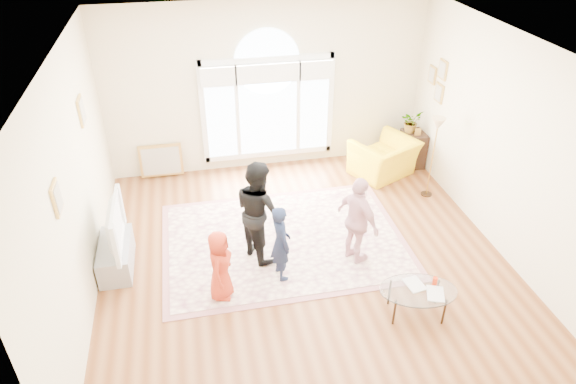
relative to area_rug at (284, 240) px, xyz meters
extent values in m
plane|color=brown|center=(0.21, -0.42, -0.01)|extent=(6.00, 6.00, 0.00)
plane|color=beige|center=(0.21, 2.58, 1.59)|extent=(6.00, 0.00, 6.00)
plane|color=beige|center=(0.21, -3.42, 1.59)|extent=(6.00, 0.00, 6.00)
plane|color=beige|center=(-2.79, -0.42, 1.59)|extent=(0.00, 6.00, 6.00)
plane|color=beige|center=(3.21, -0.42, 1.59)|extent=(0.00, 6.00, 6.00)
plane|color=white|center=(0.21, -0.42, 3.19)|extent=(6.00, 6.00, 0.00)
cube|color=white|center=(0.21, 2.54, 0.24)|extent=(2.50, 0.08, 0.10)
cube|color=white|center=(0.21, 2.54, 2.14)|extent=(2.50, 0.08, 0.10)
cube|color=white|center=(-1.01, 2.54, 1.19)|extent=(0.10, 0.08, 2.00)
cube|color=white|center=(1.43, 2.54, 1.19)|extent=(0.10, 0.08, 2.00)
cube|color=#C6E2FF|center=(-0.68, 2.54, 1.19)|extent=(0.55, 0.02, 1.80)
cube|color=#C6E2FF|center=(1.11, 2.54, 1.19)|extent=(0.55, 0.02, 1.80)
cube|color=#C6E2FF|center=(0.21, 2.54, 1.19)|extent=(1.10, 0.02, 1.80)
cylinder|color=#C6E2FF|center=(0.21, 2.54, 2.09)|extent=(1.20, 0.02, 1.20)
cube|color=white|center=(-0.37, 2.53, 1.19)|extent=(0.07, 0.04, 1.80)
cube|color=white|center=(0.80, 2.53, 1.19)|extent=(0.07, 0.04, 1.80)
cube|color=white|center=(-0.68, 2.46, 1.91)|extent=(0.65, 0.12, 0.35)
cube|color=white|center=(0.21, 2.46, 1.91)|extent=(1.20, 0.12, 0.35)
cube|color=white|center=(1.11, 2.46, 1.91)|extent=(0.65, 0.12, 0.35)
cube|color=tan|center=(-2.77, 0.88, 2.09)|extent=(0.03, 0.34, 0.40)
cube|color=#ADA38E|center=(-2.75, 0.88, 2.09)|extent=(0.01, 0.28, 0.34)
cube|color=tan|center=(-2.77, -1.32, 1.99)|extent=(0.03, 0.30, 0.36)
cube|color=#ADA38E|center=(-2.75, -1.32, 1.99)|extent=(0.01, 0.24, 0.30)
cube|color=tan|center=(3.19, 1.63, 2.04)|extent=(0.03, 0.28, 0.34)
cube|color=#ADA38E|center=(3.17, 1.63, 2.04)|extent=(0.01, 0.22, 0.28)
cube|color=tan|center=(3.19, 1.63, 1.61)|extent=(0.03, 0.28, 0.34)
cube|color=#ADA38E|center=(3.17, 1.63, 1.61)|extent=(0.01, 0.22, 0.28)
cube|color=tan|center=(3.19, 1.98, 1.83)|extent=(0.03, 0.26, 0.32)
cube|color=#ADA38E|center=(3.17, 1.98, 1.83)|extent=(0.01, 0.20, 0.26)
cube|color=beige|center=(0.00, 0.00, 0.00)|extent=(3.60, 2.60, 0.02)
cube|color=#9C6162|center=(0.00, 0.00, 0.00)|extent=(3.80, 2.80, 0.01)
cube|color=gray|center=(-2.54, -0.12, 0.20)|extent=(0.45, 1.00, 0.42)
imported|color=black|center=(-2.54, -0.12, 0.74)|extent=(0.15, 1.16, 0.67)
cube|color=#627BE3|center=(-2.45, -0.12, 0.74)|extent=(0.02, 0.95, 0.54)
ellipsoid|color=silver|center=(1.39, -1.91, 0.40)|extent=(1.11, 0.83, 0.02)
cylinder|color=black|center=(1.74, -1.79, 0.19)|extent=(0.03, 0.03, 0.40)
cylinder|color=black|center=(1.11, -1.67, 0.19)|extent=(0.03, 0.03, 0.40)
cylinder|color=black|center=(1.67, -2.15, 0.19)|extent=(0.03, 0.03, 0.40)
cylinder|color=black|center=(1.04, -2.02, 0.19)|extent=(0.03, 0.03, 0.40)
imported|color=#B2A58C|center=(1.26, -1.84, 0.42)|extent=(0.26, 0.32, 0.03)
imported|color=#B2A58C|center=(1.46, -2.00, 0.42)|extent=(0.31, 0.35, 0.02)
cylinder|color=red|center=(1.63, -1.86, 0.47)|extent=(0.07, 0.07, 0.12)
imported|color=yellow|center=(2.29, 1.70, 0.35)|extent=(1.41, 1.34, 0.72)
cube|color=black|center=(2.99, 1.95, 0.34)|extent=(0.40, 0.50, 0.70)
cylinder|color=black|center=(2.82, 0.83, 0.00)|extent=(0.20, 0.20, 0.02)
cylinder|color=#A78134|center=(2.82, 0.83, 0.67)|extent=(0.02, 0.02, 1.35)
cone|color=#CCB284|center=(2.82, 0.83, 1.39)|extent=(0.24, 0.24, 0.22)
cylinder|color=white|center=(2.91, 2.02, 0.34)|extent=(0.20, 0.20, 0.70)
imported|color=#33722D|center=(2.91, 2.02, 0.91)|extent=(0.50, 0.47, 0.43)
cube|color=tan|center=(-1.88, 2.48, -0.01)|extent=(0.80, 0.14, 0.62)
imported|color=#AF2F1A|center=(-1.08, -1.05, 0.53)|extent=(0.47, 0.59, 1.05)
imported|color=#161F3A|center=(-0.21, -0.81, 0.60)|extent=(0.35, 0.47, 1.17)
imported|color=black|center=(-0.43, -0.24, 0.80)|extent=(0.86, 0.94, 1.58)
imported|color=#E4A7B1|center=(0.96, -0.67, 0.71)|extent=(0.64, 0.88, 1.39)
camera|label=1|loc=(-1.27, -6.40, 4.99)|focal=32.00mm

